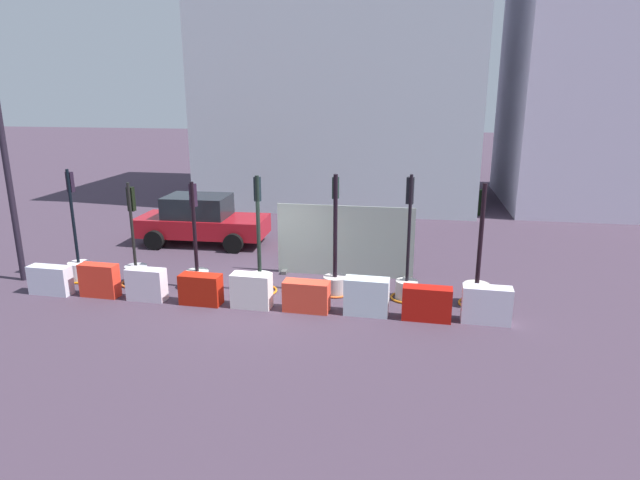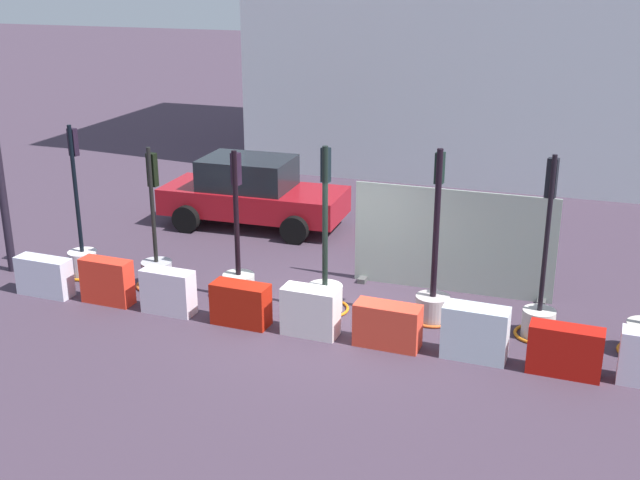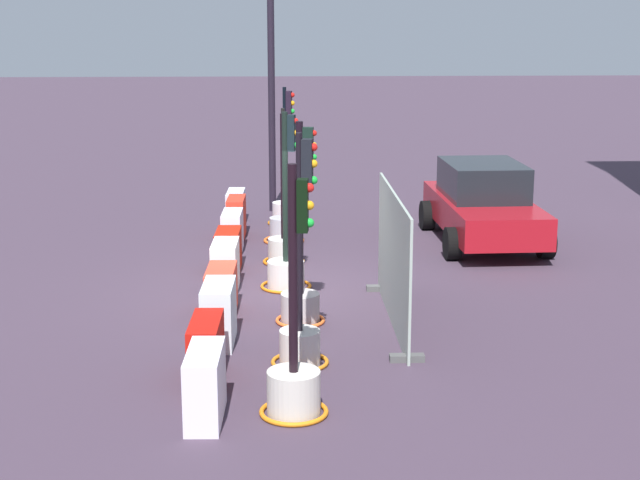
% 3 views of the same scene
% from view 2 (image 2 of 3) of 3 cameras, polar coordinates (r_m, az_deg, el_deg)
% --- Properties ---
extents(ground_plane, '(120.00, 120.00, 0.00)m').
position_cam_2_polar(ground_plane, '(14.93, 0.51, -5.46)').
color(ground_plane, '#3F3140').
extents(traffic_light_0, '(0.84, 0.84, 3.20)m').
position_cam_2_polar(traffic_light_0, '(17.41, -16.68, -0.86)').
color(traffic_light_0, silver).
rests_on(traffic_light_0, ground_plane).
extents(traffic_light_1, '(0.89, 0.89, 2.89)m').
position_cam_2_polar(traffic_light_1, '(16.43, -11.64, -1.74)').
color(traffic_light_1, '#A9A6AF').
rests_on(traffic_light_1, ground_plane).
extents(traffic_light_2, '(0.84, 0.84, 2.97)m').
position_cam_2_polar(traffic_light_2, '(15.60, -5.87, -2.49)').
color(traffic_light_2, beige).
rests_on(traffic_light_2, ground_plane).
extents(traffic_light_3, '(0.93, 0.93, 3.17)m').
position_cam_2_polar(traffic_light_3, '(15.00, 0.36, -3.29)').
color(traffic_light_3, silver).
rests_on(traffic_light_3, ground_plane).
extents(traffic_light_4, '(0.80, 0.80, 3.23)m').
position_cam_2_polar(traffic_light_4, '(14.70, 8.12, -3.69)').
color(traffic_light_4, '#B4A8A9').
rests_on(traffic_light_4, ground_plane).
extents(traffic_light_5, '(0.82, 0.82, 3.28)m').
position_cam_2_polar(traffic_light_5, '(14.46, 15.50, -4.58)').
color(traffic_light_5, beige).
rests_on(traffic_light_5, ground_plane).
extents(construction_barrier_0, '(1.15, 0.43, 0.78)m').
position_cam_2_polar(construction_barrier_0, '(16.63, -19.17, -2.48)').
color(construction_barrier_0, silver).
rests_on(construction_barrier_0, ground_plane).
extents(construction_barrier_1, '(1.03, 0.41, 0.89)m').
position_cam_2_polar(construction_barrier_1, '(15.87, -15.03, -2.88)').
color(construction_barrier_1, red).
rests_on(construction_barrier_1, ground_plane).
extents(construction_barrier_2, '(1.02, 0.43, 0.85)m').
position_cam_2_polar(construction_barrier_2, '(15.17, -10.84, -3.66)').
color(construction_barrier_2, silver).
rests_on(construction_barrier_2, ground_plane).
extents(construction_barrier_3, '(1.07, 0.49, 0.78)m').
position_cam_2_polar(construction_barrier_3, '(14.53, -5.71, -4.60)').
color(construction_barrier_3, '#B11B0B').
rests_on(construction_barrier_3, ground_plane).
extents(construction_barrier_4, '(1.01, 0.48, 0.88)m').
position_cam_2_polar(construction_barrier_4, '(14.05, -0.70, -5.15)').
color(construction_barrier_4, white).
rests_on(construction_barrier_4, ground_plane).
extents(construction_barrier_5, '(1.15, 0.50, 0.77)m').
position_cam_2_polar(construction_barrier_5, '(13.71, 4.87, -6.13)').
color(construction_barrier_5, '#E9412B').
rests_on(construction_barrier_5, ground_plane).
extents(construction_barrier_6, '(1.09, 0.49, 0.92)m').
position_cam_2_polar(construction_barrier_6, '(13.48, 11.07, -6.55)').
color(construction_barrier_6, silver).
rests_on(construction_barrier_6, ground_plane).
extents(construction_barrier_7, '(1.16, 0.44, 0.83)m').
position_cam_2_polar(construction_barrier_7, '(13.34, 17.18, -7.60)').
color(construction_barrier_7, red).
rests_on(construction_barrier_7, ground_plane).
extents(car_red_compact, '(4.57, 2.29, 1.73)m').
position_cam_2_polar(car_red_compact, '(19.82, -4.90, 3.41)').
color(car_red_compact, '#A3121B').
rests_on(car_red_compact, ground_plane).
extents(site_fence_panel, '(3.99, 0.50, 2.11)m').
position_cam_2_polar(site_fence_panel, '(15.88, 9.49, -0.26)').
color(site_fence_panel, '#98A79B').
rests_on(site_fence_panel, ground_plane).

